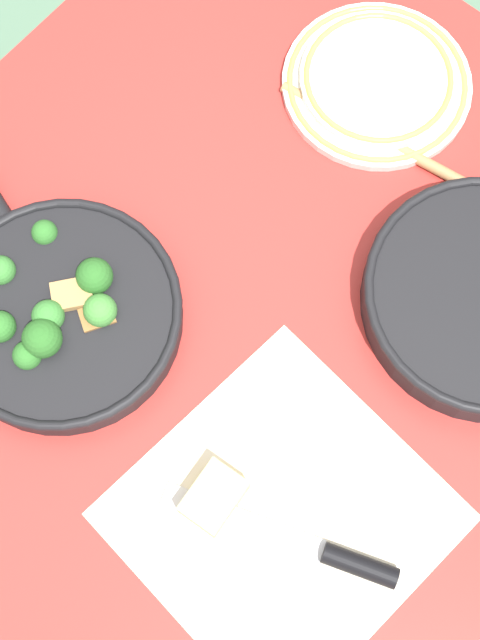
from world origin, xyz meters
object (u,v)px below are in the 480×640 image
at_px(skillet_broccoli, 60,311).
at_px(cheese_block, 214,498).
at_px(dinner_plate_stack, 377,81).
at_px(grater_knife, 313,548).
at_px(wooden_spoon, 445,172).

bearing_deg(skillet_broccoli, cheese_block, -172.36).
bearing_deg(dinner_plate_stack, cheese_block, 19.00).
height_order(grater_knife, dinner_plate_stack, dinner_plate_stack).
distance_m(skillet_broccoli, wooden_spoon, 0.51).
relative_size(grater_knife, dinner_plate_stack, 1.06).
relative_size(skillet_broccoli, dinner_plate_stack, 1.63).
height_order(wooden_spoon, grater_knife, grater_knife).
height_order(cheese_block, dinner_plate_stack, cheese_block).
distance_m(skillet_broccoli, dinner_plate_stack, 0.51).
xyz_separation_m(cheese_block, dinner_plate_stack, (-0.55, -0.19, -0.01)).
distance_m(grater_knife, dinner_plate_stack, 0.61).
xyz_separation_m(skillet_broccoli, dinner_plate_stack, (-0.50, 0.09, -0.01)).
bearing_deg(dinner_plate_stack, grater_knife, 30.68).
bearing_deg(skillet_broccoli, dinner_plate_stack, -83.30).
distance_m(cheese_block, dinner_plate_stack, 0.58).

